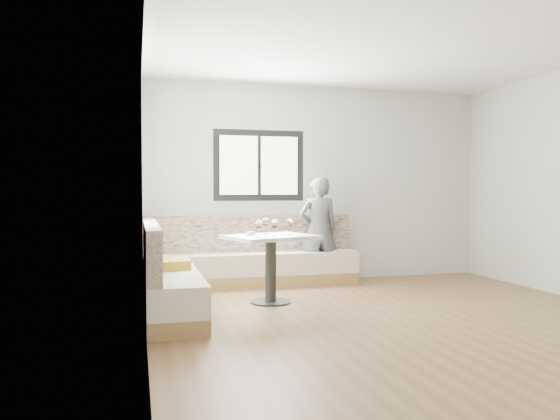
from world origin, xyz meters
name	(u,v)px	position (x,y,z in m)	size (l,w,h in m)	color
room	(389,179)	(-0.08, 0.08, 1.41)	(5.01, 5.01, 2.81)	brown
banquette	(220,269)	(-1.59, 1.63, 0.33)	(2.90, 2.80, 0.95)	#98744A
table	(271,252)	(-1.09, 1.04, 0.59)	(1.13, 1.00, 0.78)	black
person	(319,230)	(-0.12, 2.19, 0.74)	(0.54, 0.36, 1.49)	#4D5155
olive_ramekin	(251,233)	(-1.31, 1.10, 0.80)	(0.10, 0.10, 0.04)	white
wine_glass_a	(259,225)	(-1.28, 0.79, 0.92)	(0.09, 0.09, 0.19)	white
wine_glass_b	(275,224)	(-1.09, 0.85, 0.92)	(0.09, 0.09, 0.19)	white
wine_glass_c	(290,224)	(-0.87, 0.98, 0.92)	(0.09, 0.09, 0.19)	white
wine_glass_d	(266,223)	(-1.12, 1.17, 0.92)	(0.09, 0.09, 0.19)	white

